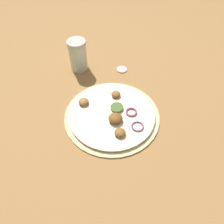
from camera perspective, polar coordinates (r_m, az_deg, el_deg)
ground_plane at (r=0.65m, az=0.00°, el=-1.08°), size 3.00×3.00×0.00m
pizza at (r=0.64m, az=0.02°, el=-0.70°), size 0.28×0.28×0.03m
spice_jar at (r=0.78m, az=-8.89°, el=14.48°), size 0.06×0.06×0.11m
loose_cap at (r=0.80m, az=2.58°, el=11.17°), size 0.04×0.04×0.01m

